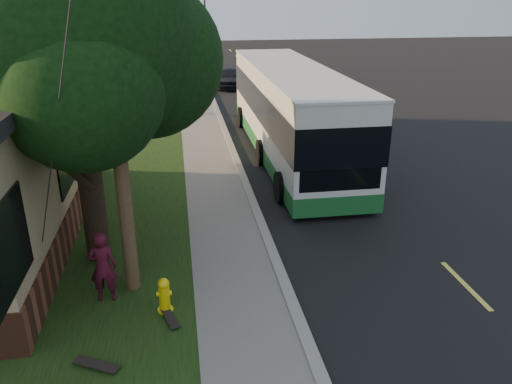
{
  "coord_description": "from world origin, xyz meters",
  "views": [
    {
      "loc": [
        -2.11,
        -8.68,
        6.1
      ],
      "look_at": [
        -0.33,
        2.56,
        1.5
      ],
      "focal_mm": 35.0,
      "sensor_mm": 36.0,
      "label": 1
    }
  ],
  "objects_px": {
    "bare_tree_near": "(148,73)",
    "bare_tree_far": "(162,51)",
    "traffic_signal": "(205,30)",
    "skateboard_main": "(170,318)",
    "utility_pole": "(111,76)",
    "leafy_tree": "(74,39)",
    "fire_hydrant": "(164,295)",
    "transit_bus": "(291,110)",
    "distant_car": "(230,77)",
    "skateboard_spare": "(96,365)",
    "skateboarder": "(103,267)"
  },
  "relations": [
    {
      "from": "transit_bus",
      "to": "skateboarder",
      "type": "xyz_separation_m",
      "value": [
        -6.02,
        -9.35,
        -0.98
      ]
    },
    {
      "from": "bare_tree_near",
      "to": "bare_tree_far",
      "type": "xyz_separation_m",
      "value": [
        0.5,
        12.0,
        -0.15
      ]
    },
    {
      "from": "skateboard_main",
      "to": "skateboard_spare",
      "type": "distance_m",
      "value": 1.7
    },
    {
      "from": "bare_tree_far",
      "to": "skateboard_spare",
      "type": "distance_m",
      "value": 31.56
    },
    {
      "from": "bare_tree_far",
      "to": "utility_pole",
      "type": "bearing_deg",
      "value": -90.6
    },
    {
      "from": "skateboarder",
      "to": "transit_bus",
      "type": "bearing_deg",
      "value": -120.69
    },
    {
      "from": "skateboard_spare",
      "to": "leafy_tree",
      "type": "bearing_deg",
      "value": 95.72
    },
    {
      "from": "utility_pole",
      "to": "bare_tree_far",
      "type": "relative_size",
      "value": 2.25
    },
    {
      "from": "utility_pole",
      "to": "bare_tree_near",
      "type": "bearing_deg",
      "value": 90.66
    },
    {
      "from": "leafy_tree",
      "to": "bare_tree_near",
      "type": "height_order",
      "value": "leafy_tree"
    },
    {
      "from": "bare_tree_near",
      "to": "transit_bus",
      "type": "distance_m",
      "value": 9.88
    },
    {
      "from": "bare_tree_far",
      "to": "distant_car",
      "type": "distance_m",
      "value": 6.61
    },
    {
      "from": "utility_pole",
      "to": "transit_bus",
      "type": "distance_m",
      "value": 10.88
    },
    {
      "from": "distant_car",
      "to": "utility_pole",
      "type": "bearing_deg",
      "value": -94.53
    },
    {
      "from": "utility_pole",
      "to": "bare_tree_near",
      "type": "xyz_separation_m",
      "value": [
        -0.19,
        17.01,
        -2.48
      ]
    },
    {
      "from": "fire_hydrant",
      "to": "bare_tree_near",
      "type": "relative_size",
      "value": 0.17
    },
    {
      "from": "fire_hydrant",
      "to": "transit_bus",
      "type": "xyz_separation_m",
      "value": [
        4.8,
        9.94,
        1.4
      ]
    },
    {
      "from": "bare_tree_far",
      "to": "skateboard_spare",
      "type": "xyz_separation_m",
      "value": [
        -0.76,
        -31.5,
        -1.87
      ]
    },
    {
      "from": "bare_tree_far",
      "to": "skateboarder",
      "type": "relative_size",
      "value": 2.58
    },
    {
      "from": "transit_bus",
      "to": "skateboard_main",
      "type": "distance_m",
      "value": 11.45
    },
    {
      "from": "leafy_tree",
      "to": "distant_car",
      "type": "xyz_separation_m",
      "value": [
        5.67,
        22.69,
        -4.48
      ]
    },
    {
      "from": "fire_hydrant",
      "to": "traffic_signal",
      "type": "height_order",
      "value": "traffic_signal"
    },
    {
      "from": "transit_bus",
      "to": "distant_car",
      "type": "distance_m",
      "value": 15.45
    },
    {
      "from": "leafy_tree",
      "to": "bare_tree_near",
      "type": "xyz_separation_m",
      "value": [
        0.67,
        15.35,
        -3.02
      ]
    },
    {
      "from": "utility_pole",
      "to": "leafy_tree",
      "type": "bearing_deg",
      "value": 117.6
    },
    {
      "from": "bare_tree_far",
      "to": "bare_tree_near",
      "type": "bearing_deg",
      "value": -92.39
    },
    {
      "from": "leafy_tree",
      "to": "distant_car",
      "type": "distance_m",
      "value": 23.81
    },
    {
      "from": "leafy_tree",
      "to": "skateboarder",
      "type": "distance_m",
      "value": 4.8
    },
    {
      "from": "distant_car",
      "to": "skateboard_main",
      "type": "bearing_deg",
      "value": -92.21
    },
    {
      "from": "leafy_tree",
      "to": "skateboarder",
      "type": "height_order",
      "value": "leafy_tree"
    },
    {
      "from": "leafy_tree",
      "to": "traffic_signal",
      "type": "distance_m",
      "value": 31.76
    },
    {
      "from": "skateboard_spare",
      "to": "distant_car",
      "type": "bearing_deg",
      "value": 78.92
    },
    {
      "from": "transit_bus",
      "to": "skateboard_main",
      "type": "height_order",
      "value": "transit_bus"
    },
    {
      "from": "fire_hydrant",
      "to": "traffic_signal",
      "type": "distance_m",
      "value": 34.25
    },
    {
      "from": "traffic_signal",
      "to": "skateboard_main",
      "type": "distance_m",
      "value": 34.62
    },
    {
      "from": "skateboard_spare",
      "to": "bare_tree_far",
      "type": "bearing_deg",
      "value": 88.63
    },
    {
      "from": "fire_hydrant",
      "to": "distant_car",
      "type": "height_order",
      "value": "distant_car"
    },
    {
      "from": "bare_tree_far",
      "to": "skateboard_spare",
      "type": "height_order",
      "value": "bare_tree_far"
    },
    {
      "from": "utility_pole",
      "to": "leafy_tree",
      "type": "relative_size",
      "value": 1.16
    },
    {
      "from": "traffic_signal",
      "to": "distant_car",
      "type": "xyz_separation_m",
      "value": [
        1.0,
        -8.66,
        -2.47
      ]
    },
    {
      "from": "leafy_tree",
      "to": "distant_car",
      "type": "bearing_deg",
      "value": 75.97
    },
    {
      "from": "distant_car",
      "to": "bare_tree_far",
      "type": "bearing_deg",
      "value": 140.62
    },
    {
      "from": "traffic_signal",
      "to": "transit_bus",
      "type": "distance_m",
      "value": 24.15
    },
    {
      "from": "bare_tree_near",
      "to": "skateboarder",
      "type": "xyz_separation_m",
      "value": [
        -0.32,
        -17.41,
        -1.3
      ]
    },
    {
      "from": "fire_hydrant",
      "to": "skateboard_spare",
      "type": "xyz_separation_m",
      "value": [
        -1.16,
        -1.5,
        -0.3
      ]
    },
    {
      "from": "utility_pole",
      "to": "leafy_tree",
      "type": "xyz_separation_m",
      "value": [
        -0.87,
        1.66,
        0.54
      ]
    },
    {
      "from": "transit_bus",
      "to": "bare_tree_near",
      "type": "bearing_deg",
      "value": 125.3
    },
    {
      "from": "bare_tree_far",
      "to": "transit_bus",
      "type": "xyz_separation_m",
      "value": [
        5.2,
        -20.06,
        -0.17
      ]
    },
    {
      "from": "utility_pole",
      "to": "bare_tree_near",
      "type": "relative_size",
      "value": 2.11
    },
    {
      "from": "transit_bus",
      "to": "skateboarder",
      "type": "distance_m",
      "value": 11.17
    }
  ]
}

